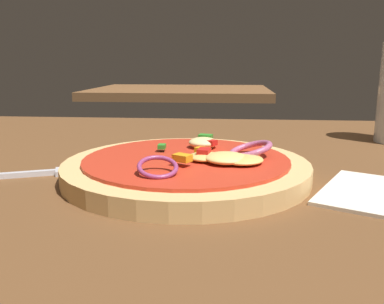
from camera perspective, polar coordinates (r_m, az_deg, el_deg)
The scene contains 4 objects.
dining_table at distance 0.37m, azimuth -1.08°, elevation -6.70°, with size 1.11×0.83×0.03m.
pizza at distance 0.38m, azimuth -0.03°, elevation -2.16°, with size 0.23×0.23×0.03m.
fork at distance 0.41m, azimuth -21.81°, elevation -2.88°, with size 0.16×0.08×0.01m.
background_table at distance 1.68m, azimuth -1.60°, elevation 8.45°, with size 0.71×0.55×0.03m.
Camera 1 is at (0.04, -0.35, 0.14)m, focal length 37.73 mm.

